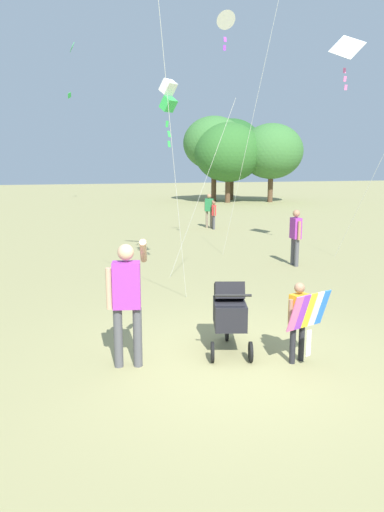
{
  "coord_description": "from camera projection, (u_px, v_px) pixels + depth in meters",
  "views": [
    {
      "loc": [
        -2.24,
        -5.61,
        2.66
      ],
      "look_at": [
        -0.22,
        1.05,
        1.3
      ],
      "focal_mm": 33.27,
      "sensor_mm": 36.0,
      "label": 1
    }
  ],
  "objects": [
    {
      "name": "ground_plane",
      "position": [
        230.0,
        363.0,
        6.42
      ],
      "size": [
        120.0,
        120.0,
        0.0
      ],
      "primitive_type": "plane",
      "color": "#938E5B"
    },
    {
      "name": "treeline_distant",
      "position": [
        96.0,
        145.0,
        30.62
      ],
      "size": [
        38.1,
        6.58,
        6.51
      ],
      "color": "brown",
      "rests_on": "ground"
    },
    {
      "name": "child_with_butterfly_kite",
      "position": [
        300.0,
        315.0,
        6.32
      ],
      "size": [
        0.66,
        0.46,
        1.11
      ],
      "color": "#232328",
      "rests_on": "ground"
    },
    {
      "name": "person_adult_flyer",
      "position": [
        127.0,
        294.0,
        6.15
      ],
      "size": [
        0.6,
        0.5,
        1.73
      ],
      "color": "#4C4C51",
      "rests_on": "ground"
    },
    {
      "name": "stroller",
      "position": [
        230.0,
        310.0,
        6.75
      ],
      "size": [
        0.72,
        1.12,
        1.03
      ],
      "color": "black",
      "rests_on": "ground"
    },
    {
      "name": "kite_orange_delta",
      "position": [
        349.0,
        55.0,
        12.72
      ],
      "size": [
        0.72,
        3.63,
        6.14
      ],
      "color": "white",
      "rests_on": "ground"
    },
    {
      "name": "kite_green_novelty",
      "position": [
        169.0,
        97.0,
        10.53
      ],
      "size": [
        1.24,
        1.7,
        4.51
      ],
      "color": "white",
      "rests_on": "ground"
    },
    {
      "name": "kite_blue_high",
      "position": [
        227.0,
        24.0,
        12.85
      ],
      "size": [
        0.57,
        2.8,
        6.73
      ],
      "color": "white",
      "rests_on": "ground"
    },
    {
      "name": "distant_kites_cluster",
      "position": [
        35.0,
        28.0,
        26.88
      ],
      "size": [
        31.74,
        11.04,
        11.88
      ],
      "color": "blue"
    },
    {
      "name": "person_sitting_far",
      "position": [
        296.0,
        233.0,
        12.42
      ],
      "size": [
        0.21,
        0.48,
        1.48
      ],
      "color": "#4C4C51",
      "rests_on": "ground"
    },
    {
      "name": "person_kid_running",
      "position": [
        209.0,
        208.0,
        19.82
      ],
      "size": [
        0.33,
        0.39,
        1.43
      ],
      "color": "#7F705B",
      "rests_on": "ground"
    },
    {
      "name": "person_back_turned",
      "position": [
        214.0,
        213.0,
        19.48
      ],
      "size": [
        0.19,
        0.37,
        1.16
      ],
      "color": "#4C4C51",
      "rests_on": "ground"
    }
  ]
}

